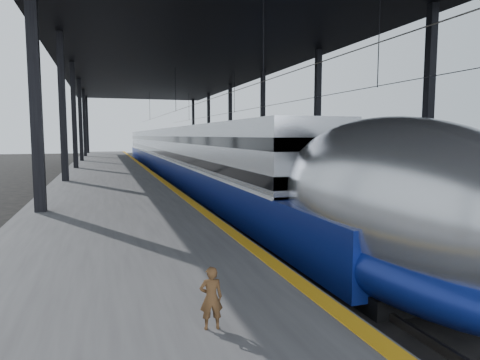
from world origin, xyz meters
name	(u,v)px	position (x,y,z in m)	size (l,w,h in m)	color
ground	(259,269)	(0.00, 0.00, 0.00)	(160.00, 160.00, 0.00)	black
platform	(108,180)	(-3.50, 20.00, 0.50)	(6.00, 80.00, 1.00)	#4C4C4F
yellow_strip	(150,171)	(-0.70, 20.00, 1.00)	(0.30, 80.00, 0.01)	gold
rails	(222,182)	(4.50, 20.00, 0.08)	(6.52, 80.00, 0.16)	slate
canopy	(185,54)	(1.90, 20.00, 9.12)	(18.00, 75.00, 9.47)	black
tgv_train	(176,155)	(2.00, 25.05, 1.88)	(2.81, 65.20, 4.03)	#B7B9BF
second_train	(215,149)	(7.00, 31.62, 2.10)	(3.00, 56.05, 4.14)	navy
child	(211,298)	(-2.54, -5.06, 1.41)	(0.30, 0.20, 0.82)	#4A3018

